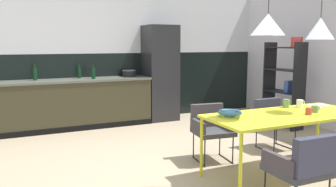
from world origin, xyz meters
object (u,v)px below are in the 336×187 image
mug_dark_espresso (309,111)px  pendant_lamp_over_table_far (320,29)px  mug_white_ceramic (300,104)px  armchair_facing_counter (304,163)px  pendant_lamp_over_table_near (268,25)px  armchair_by_stool (273,116)px  bottle_oil_tall (93,73)px  cooking_pot (129,73)px  refrigerator_column (160,73)px  dining_table (287,117)px  mug_short_terracotta (315,109)px  bottle_wine_green (79,73)px  open_book (318,106)px  mug_tall_blue (286,103)px  bottle_vinegar_dark (35,74)px  open_shelf_unit (284,82)px  armchair_far_side (211,125)px  fruit_bowl (230,113)px

mug_dark_espresso → pendant_lamp_over_table_far: (0.20, 0.09, 0.95)m
mug_white_ceramic → mug_dark_espresso: (-0.25, -0.38, -0.01)m
armchair_facing_counter → pendant_lamp_over_table_far: size_ratio=0.73×
pendant_lamp_over_table_near → armchair_by_stool: bearing=43.9°
mug_dark_espresso → pendant_lamp_over_table_far: size_ratio=0.10×
mug_white_ceramic → bottle_oil_tall: size_ratio=0.51×
cooking_pot → mug_dark_espresso: bearing=-75.5°
refrigerator_column → dining_table: refrigerator_column is taller
mug_short_terracotta → bottle_wine_green: bottle_wine_green is taller
mug_white_ceramic → bottle_wine_green: size_ratio=0.50×
open_book → mug_white_ceramic: mug_white_ceramic is taller
mug_tall_blue → mug_short_terracotta: (0.08, -0.39, -0.01)m
armchair_facing_counter → bottle_vinegar_dark: 4.82m
open_book → bottle_wine_green: bottle_wine_green is taller
open_shelf_unit → bottle_vinegar_dark: bearing=-111.4°
mug_tall_blue → pendant_lamp_over_table_near: 1.24m
open_book → cooking_pot: (-1.51, 3.33, 0.23)m
mug_white_ceramic → open_shelf_unit: size_ratio=0.08×
open_book → bottle_vinegar_dark: (-3.28, 3.33, 0.28)m
bottle_wine_green → refrigerator_column: bearing=-4.8°
mug_white_ceramic → mug_short_terracotta: (-0.08, -0.31, -0.01)m
armchair_far_side → open_shelf_unit: 2.48m
bottle_vinegar_dark → cooking_pot: bearing=0.1°
armchair_by_stool → cooking_pot: bearing=-63.5°
mug_tall_blue → mug_dark_espresso: (-0.10, -0.46, -0.01)m
open_shelf_unit → pendant_lamp_over_table_far: size_ratio=1.55×
dining_table → mug_tall_blue: (0.29, 0.32, 0.10)m
mug_tall_blue → pendant_lamp_over_table_far: size_ratio=0.12×
dining_table → fruit_bowl: bearing=166.4°
armchair_by_stool → open_book: 0.76m
armchair_facing_counter → bottle_vinegar_dark: size_ratio=2.77×
armchair_facing_counter → mug_tall_blue: 1.51m
mug_white_ceramic → pendant_lamp_over_table_far: (-0.05, -0.29, 0.94)m
mug_short_terracotta → pendant_lamp_over_table_near: (-0.76, 0.01, 0.98)m
armchair_by_stool → armchair_facing_counter: armchair_facing_counter is taller
dining_table → armchair_far_side: 1.03m
dining_table → bottle_wine_green: 4.00m
armchair_far_side → bottle_oil_tall: 2.74m
mug_tall_blue → mug_short_terracotta: mug_tall_blue is taller
refrigerator_column → bottle_oil_tall: size_ratio=7.65×
refrigerator_column → fruit_bowl: 3.33m
fruit_bowl → bottle_vinegar_dark: size_ratio=0.96×
dining_table → bottle_vinegar_dark: size_ratio=6.92×
mug_short_terracotta → pendant_lamp_over_table_far: (0.03, 0.02, 0.95)m
pendant_lamp_over_table_near → pendant_lamp_over_table_far: same height
open_shelf_unit → pendant_lamp_over_table_far: (-1.33, -1.92, 0.89)m
refrigerator_column → open_shelf_unit: 2.43m
mug_tall_blue → pendant_lamp_over_table_near: pendant_lamp_over_table_near is taller
refrigerator_column → armchair_far_side: 2.66m
armchair_far_side → open_book: open_book is taller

